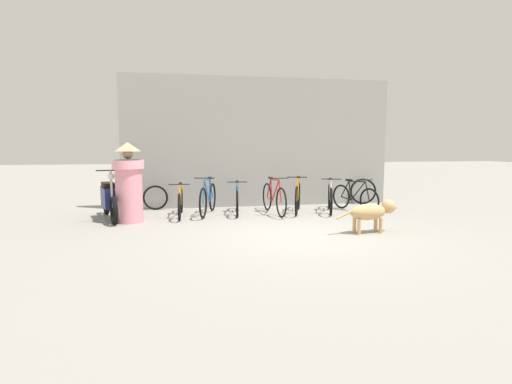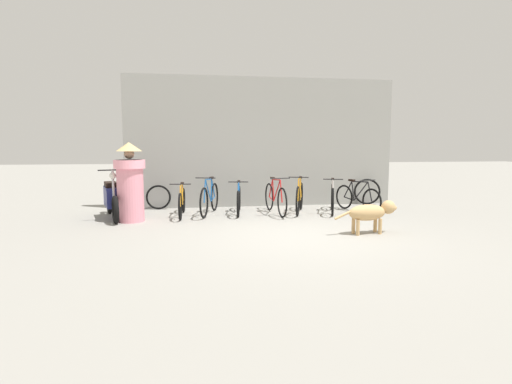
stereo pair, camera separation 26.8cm
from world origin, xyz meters
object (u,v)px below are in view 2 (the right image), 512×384
Objects in this scene: bicycle_3 at (275,198)px; person_in_robes at (130,182)px; bicycle_6 at (357,198)px; bicycle_4 at (300,197)px; spare_tire_right at (367,192)px; bicycle_1 at (210,199)px; bicycle_0 at (182,202)px; stray_dog at (371,212)px; spare_tire_left at (158,197)px; bicycle_5 at (332,198)px; motorcycle at (112,199)px; bicycle_2 at (239,200)px.

bicycle_3 is 3.32m from person_in_robes.
bicycle_6 is (2.06, -0.00, -0.04)m from bicycle_3.
person_in_robes is (-5.32, -0.48, 0.51)m from bicycle_6.
spare_tire_right is (2.20, 1.02, -0.01)m from bicycle_4.
bicycle_1 is 1.56m from bicycle_3.
bicycle_6 is at bearing 92.22° from bicycle_0.
bicycle_1 reaches higher than stray_dog.
spare_tire_left is (-1.26, 0.92, -0.06)m from bicycle_1.
spare_tire_right is (1.39, 1.10, 0.01)m from bicycle_5.
bicycle_5 is 0.65m from bicycle_6.
bicycle_5 is at bearing -141.77° from spare_tire_right.
bicycle_0 is 1.10× the size of bicycle_6.
spare_tire_left is at bearing 125.36° from motorcycle.
bicycle_6 is at bearing 144.53° from person_in_robes.
bicycle_3 is (0.86, -0.16, 0.04)m from bicycle_2.
bicycle_0 is 2.66× the size of spare_tire_left.
bicycle_2 is 0.85× the size of motorcycle.
bicycle_6 is at bearing 85.13° from bicycle_3.
spare_tire_right is at bearing 104.45° from bicycle_0.
bicycle_4 is (1.47, -0.10, 0.04)m from bicycle_2.
stray_dog is 2.03× the size of spare_tire_left.
bicycle_3 is 0.93× the size of motorcycle.
motorcycle reaches higher than bicycle_4.
bicycle_1 is 0.97× the size of bicycle_3.
bicycle_1 is 1.06× the size of bicycle_5.
bicycle_1 is (0.64, 0.15, 0.05)m from bicycle_0.
bicycle_0 reaches higher than stray_dog.
bicycle_6 is (0.65, 0.02, -0.01)m from bicycle_5.
bicycle_5 is (2.97, -0.19, -0.02)m from bicycle_1.
spare_tire_right is (0.74, 1.08, 0.02)m from bicycle_6.
bicycle_2 is 2.87m from motorcycle.
bicycle_3 reaches higher than bicycle_6.
bicycle_3 is 1.09× the size of bicycle_5.
stray_dog is at bearing 16.42° from bicycle_5.
person_in_robes is at bearing -86.52° from bicycle_3.
bicycle_5 is at bearing -108.15° from bicycle_6.
bicycle_3 is at bearing -71.80° from bicycle_5.
stray_dog is at bearing -113.33° from spare_tire_right.
person_in_robes reaches higher than bicycle_0.
bicycle_6 is 2.11× the size of spare_tire_right.
bicycle_0 reaches higher than spare_tire_left.
bicycle_4 is at bearing 93.33° from bicycle_0.
bicycle_1 reaches higher than bicycle_6.
bicycle_3 is 2.47× the size of spare_tire_right.
spare_tire_left is at bearing -146.35° from person_in_robes.
bicycle_0 is 1.34m from bicycle_2.
spare_tire_left is (-1.95, 0.93, -0.02)m from bicycle_2.
bicycle_0 is 2.33× the size of spare_tire_right.
bicycle_1 is 1.07× the size of bicycle_2.
bicycle_4 is 0.81m from bicycle_5.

